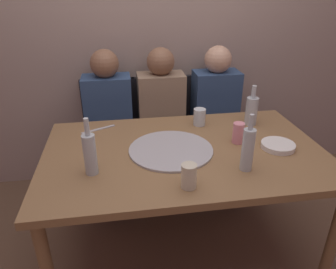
% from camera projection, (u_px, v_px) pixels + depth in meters
% --- Properties ---
extents(ground_plane, '(8.00, 8.00, 0.00)m').
position_uv_depth(ground_plane, '(182.00, 250.00, 2.10)').
color(ground_plane, brown).
extents(back_wall, '(6.00, 0.10, 2.60)m').
position_uv_depth(back_wall, '(158.00, 24.00, 2.48)').
color(back_wall, gray).
rests_on(back_wall, ground_plane).
extents(dining_table, '(1.55, 0.96, 0.76)m').
position_uv_depth(dining_table, '(184.00, 161.00, 1.80)').
color(dining_table, olive).
rests_on(dining_table, ground_plane).
extents(pizza_tray, '(0.47, 0.47, 0.01)m').
position_uv_depth(pizza_tray, '(171.00, 149.00, 1.76)').
color(pizza_tray, '#ADADB2').
rests_on(pizza_tray, dining_table).
extents(wine_bottle, '(0.06, 0.06, 0.30)m').
position_uv_depth(wine_bottle, '(248.00, 149.00, 1.53)').
color(wine_bottle, '#B2BCC1').
rests_on(wine_bottle, dining_table).
extents(beer_bottle, '(0.06, 0.06, 0.29)m').
position_uv_depth(beer_bottle, '(90.00, 153.00, 1.50)').
color(beer_bottle, '#B2BCC1').
rests_on(beer_bottle, dining_table).
extents(water_bottle, '(0.08, 0.08, 0.26)m').
position_uv_depth(water_bottle, '(252.00, 110.00, 2.04)').
color(water_bottle, '#B2BCC1').
rests_on(water_bottle, dining_table).
extents(tumbler_near, '(0.07, 0.07, 0.12)m').
position_uv_depth(tumbler_near, '(189.00, 176.00, 1.42)').
color(tumbler_near, beige).
rests_on(tumbler_near, dining_table).
extents(tumbler_far, '(0.08, 0.08, 0.11)m').
position_uv_depth(tumbler_far, '(199.00, 117.00, 2.05)').
color(tumbler_far, silver).
rests_on(tumbler_far, dining_table).
extents(soda_can, '(0.07, 0.07, 0.12)m').
position_uv_depth(soda_can, '(238.00, 133.00, 1.82)').
color(soda_can, pink).
rests_on(soda_can, dining_table).
extents(plate_stack, '(0.19, 0.19, 0.03)m').
position_uv_depth(plate_stack, '(278.00, 146.00, 1.78)').
color(plate_stack, white).
rests_on(plate_stack, dining_table).
extents(table_knife, '(0.21, 0.11, 0.01)m').
position_uv_depth(table_knife, '(98.00, 129.00, 2.00)').
color(table_knife, '#B7B7BC').
rests_on(table_knife, dining_table).
extents(chair_left, '(0.44, 0.44, 0.90)m').
position_uv_depth(chair_left, '(110.00, 129.00, 2.60)').
color(chair_left, black).
rests_on(chair_left, ground_plane).
extents(chair_middle, '(0.44, 0.44, 0.90)m').
position_uv_depth(chair_middle, '(160.00, 125.00, 2.66)').
color(chair_middle, black).
rests_on(chair_middle, ground_plane).
extents(chair_right, '(0.44, 0.44, 0.90)m').
position_uv_depth(chair_right, '(212.00, 122.00, 2.72)').
color(chair_right, black).
rests_on(chair_right, ground_plane).
extents(guest_in_sweater, '(0.36, 0.56, 1.17)m').
position_uv_depth(guest_in_sweater, '(109.00, 122.00, 2.41)').
color(guest_in_sweater, navy).
rests_on(guest_in_sweater, ground_plane).
extents(guest_in_beanie, '(0.36, 0.56, 1.17)m').
position_uv_depth(guest_in_beanie, '(163.00, 118.00, 2.47)').
color(guest_in_beanie, '#937A60').
rests_on(guest_in_beanie, ground_plane).
extents(guest_by_wall, '(0.36, 0.56, 1.17)m').
position_uv_depth(guest_by_wall, '(218.00, 115.00, 2.53)').
color(guest_by_wall, navy).
rests_on(guest_by_wall, ground_plane).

